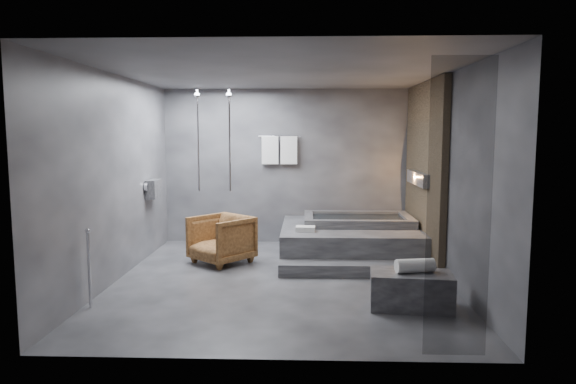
{
  "coord_description": "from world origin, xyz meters",
  "views": [
    {
      "loc": [
        0.34,
        -6.85,
        2.0
      ],
      "look_at": [
        0.08,
        0.3,
        1.18
      ],
      "focal_mm": 32.0,
      "sensor_mm": 36.0,
      "label": 1
    }
  ],
  "objects": [
    {
      "name": "tub_step",
      "position": [
        1.05,
        0.27,
        0.09
      ],
      "size": [
        2.2,
        0.36,
        0.18
      ],
      "primitive_type": "cube",
      "color": "#313133",
      "rests_on": "ground"
    },
    {
      "name": "room",
      "position": [
        0.4,
        0.24,
        1.73
      ],
      "size": [
        5.0,
        5.04,
        2.82
      ],
      "color": "#2C2C2E",
      "rests_on": "ground"
    },
    {
      "name": "rolled_towel",
      "position": [
        1.59,
        -1.06,
        0.5
      ],
      "size": [
        0.47,
        0.24,
        0.16
      ],
      "primitive_type": "cylinder",
      "rotation": [
        0.0,
        1.57,
        0.2
      ],
      "color": "white",
      "rests_on": "concrete_bench"
    },
    {
      "name": "tub_deck",
      "position": [
        1.05,
        1.45,
        0.25
      ],
      "size": [
        2.2,
        2.0,
        0.5
      ],
      "primitive_type": "cube",
      "color": "#313133",
      "rests_on": "ground"
    },
    {
      "name": "deck_towel",
      "position": [
        0.33,
        0.94,
        0.54
      ],
      "size": [
        0.31,
        0.23,
        0.08
      ],
      "primitive_type": "cube",
      "rotation": [
        0.0,
        0.0,
        -0.05
      ],
      "color": "silver",
      "rests_on": "tub_deck"
    },
    {
      "name": "driftwood_chair",
      "position": [
        -0.97,
        0.91,
        0.37
      ],
      "size": [
        1.14,
        1.14,
        0.74
      ],
      "primitive_type": "imported",
      "rotation": [
        0.0,
        0.0,
        -0.72
      ],
      "color": "#442711",
      "rests_on": "ground"
    },
    {
      "name": "concrete_bench",
      "position": [
        1.55,
        -1.08,
        0.21
      ],
      "size": [
        0.97,
        0.6,
        0.42
      ],
      "primitive_type": "cube",
      "rotation": [
        0.0,
        0.0,
        -0.1
      ],
      "color": "#2F2F32",
      "rests_on": "ground"
    }
  ]
}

